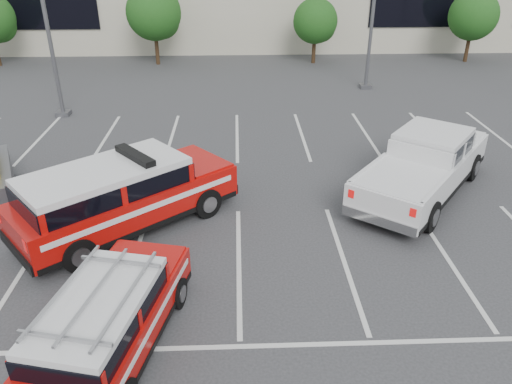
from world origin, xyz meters
TOP-DOWN VIEW (x-y plane):
  - ground at (0.00, 0.00)m, footprint 120.00×120.00m
  - stall_markings at (0.00, 4.50)m, footprint 23.00×15.00m
  - tree_mid_left at (-4.91, 22.05)m, footprint 3.37×3.37m
  - tree_mid_right at (5.09, 22.05)m, footprint 2.77×2.77m
  - tree_right at (15.09, 22.05)m, footprint 3.07×3.07m
  - fire_chief_suv at (-3.19, 1.93)m, footprint 6.17×5.69m
  - white_pickup at (5.88, 3.72)m, footprint 5.74×6.39m
  - ladder_suv at (-2.52, -2.84)m, footprint 2.72×4.77m

SIDE VIEW (x-z plane):
  - ground at x=0.00m, z-range 0.00..0.00m
  - stall_markings at x=0.00m, z-range 0.00..0.01m
  - ladder_suv at x=-2.52m, z-range -0.18..1.59m
  - white_pickup at x=5.88m, z-range -0.20..1.77m
  - fire_chief_suv at x=-3.19m, z-range -0.20..1.97m
  - tree_mid_right at x=5.09m, z-range 0.51..4.50m
  - tree_right at x=15.09m, z-range 0.56..4.98m
  - tree_mid_left at x=-4.91m, z-range 0.62..5.46m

